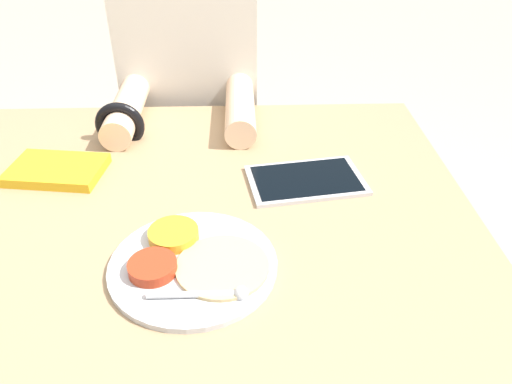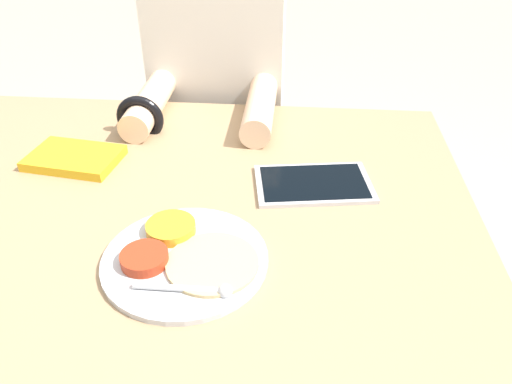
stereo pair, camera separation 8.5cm
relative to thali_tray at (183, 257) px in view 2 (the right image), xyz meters
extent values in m
cube|color=#9E7F5B|center=(-0.06, 0.10, -0.39)|extent=(1.14, 1.01, 0.77)
cylinder|color=#B7BABF|center=(0.00, 0.00, 0.00)|extent=(0.26, 0.26, 0.01)
cylinder|color=gold|center=(-0.03, 0.06, 0.01)|extent=(0.08, 0.08, 0.02)
cylinder|color=#A83319|center=(-0.06, -0.02, 0.01)|extent=(0.08, 0.08, 0.02)
cylinder|color=tan|center=(0.05, -0.02, 0.00)|extent=(0.15, 0.15, 0.01)
cylinder|color=#B7BABF|center=(0.01, -0.07, 0.01)|extent=(0.14, 0.01, 0.01)
sphere|color=#B7BABF|center=(0.08, -0.07, 0.01)|extent=(0.02, 0.02, 0.02)
cube|color=silver|center=(-0.29, 0.28, -0.01)|extent=(0.19, 0.14, 0.01)
cube|color=gold|center=(-0.29, 0.28, 0.00)|extent=(0.20, 0.15, 0.02)
cube|color=#B7B7BC|center=(0.21, 0.24, -0.01)|extent=(0.24, 0.17, 0.01)
cube|color=black|center=(0.21, 0.24, 0.00)|extent=(0.22, 0.15, 0.00)
cube|color=black|center=(-0.05, 0.75, -0.56)|extent=(0.32, 0.22, 0.44)
cube|color=beige|center=(-0.05, 0.75, -0.02)|extent=(0.36, 0.20, 0.63)
cylinder|color=beige|center=(-0.19, 0.52, 0.03)|extent=(0.07, 0.30, 0.07)
cylinder|color=beige|center=(0.08, 0.52, 0.03)|extent=(0.07, 0.30, 0.07)
torus|color=black|center=(-0.19, 0.43, 0.03)|extent=(0.11, 0.02, 0.11)
camera|label=1|loc=(0.08, -0.59, 0.53)|focal=35.00mm
camera|label=2|loc=(0.17, -0.58, 0.53)|focal=35.00mm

